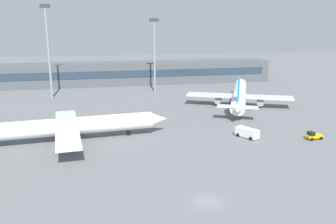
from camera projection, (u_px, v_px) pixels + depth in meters
name	position (u px, v px, depth m)	size (l,w,h in m)	color
ground_plane	(157.00, 124.00, 87.45)	(400.00, 400.00, 0.00)	slate
terminal_building	(131.00, 73.00, 144.84)	(115.88, 12.13, 9.00)	#4C5156
airplane_near	(73.00, 126.00, 74.66)	(41.85, 29.28, 10.34)	white
airplane_mid	(239.00, 94.00, 106.89)	(30.51, 42.34, 11.13)	white
baggage_tug_yellow	(313.00, 136.00, 75.93)	(3.73, 2.10, 1.75)	#F2B20C
service_van_white	(247.00, 133.00, 77.09)	(4.29, 5.51, 2.08)	white
floodlight_tower_west	(48.00, 46.00, 114.54)	(3.20, 0.80, 30.32)	gray
floodlight_tower_east	(154.00, 50.00, 124.51)	(3.20, 0.80, 26.09)	gray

